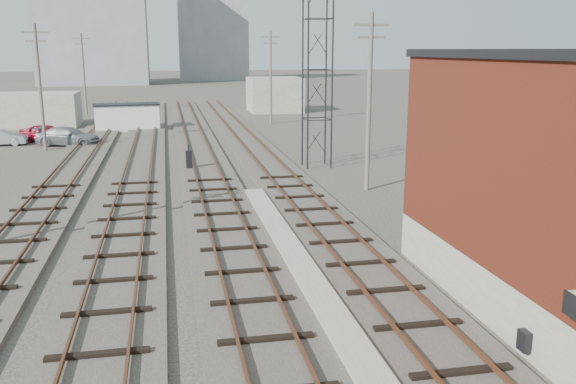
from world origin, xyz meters
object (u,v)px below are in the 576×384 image
object	(u,v)px
car_silver	(1,138)
car_grey	(68,136)
switch_stand	(189,160)
car_red	(46,133)
site_trailer	(127,117)

from	to	relation	value
car_silver	car_grey	world-z (taller)	car_grey
car_silver	car_grey	xyz separation A→B (m)	(5.08, -0.99, 0.09)
switch_stand	car_red	bearing A→B (deg)	122.91
switch_stand	car_grey	distance (m)	14.87
switch_stand	car_red	world-z (taller)	switch_stand
car_silver	site_trailer	bearing A→B (deg)	-53.50
site_trailer	car_red	world-z (taller)	site_trailer
site_trailer	car_silver	world-z (taller)	site_trailer
switch_stand	site_trailer	xyz separation A→B (m)	(-4.76, 20.38, 0.53)
site_trailer	car_grey	xyz separation A→B (m)	(-3.93, -8.31, -0.52)
site_trailer	car_silver	size ratio (longest dim) A/B	1.62
car_grey	switch_stand	bearing A→B (deg)	-127.91
site_trailer	car_silver	xyz separation A→B (m)	(-9.01, -7.33, -0.62)
car_red	car_silver	distance (m)	3.37
site_trailer	car_grey	bearing A→B (deg)	-121.35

